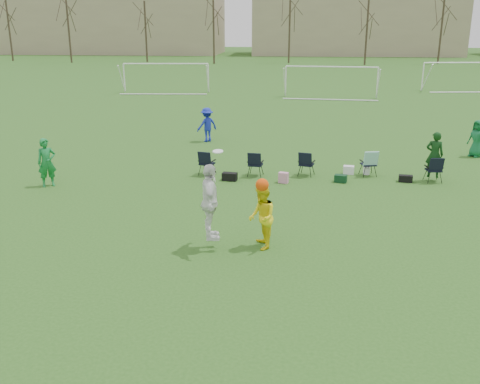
# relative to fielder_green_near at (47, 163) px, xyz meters

# --- Properties ---
(ground) EXTENTS (260.00, 260.00, 0.00)m
(ground) POSITION_rel_fielder_green_near_xyz_m (7.69, -5.75, -0.89)
(ground) COLOR #28551A
(ground) RESTS_ON ground
(fielder_green_near) EXTENTS (0.77, 0.71, 1.77)m
(fielder_green_near) POSITION_rel_fielder_green_near_xyz_m (0.00, 0.00, 0.00)
(fielder_green_near) COLOR #167D37
(fielder_green_near) RESTS_ON ground
(fielder_blue) EXTENTS (1.25, 1.19, 1.70)m
(fielder_blue) POSITION_rel_fielder_green_near_xyz_m (4.51, 8.29, -0.04)
(fielder_blue) COLOR #1727B2
(fielder_blue) RESTS_ON ground
(fielder_green_far) EXTENTS (0.89, 0.96, 1.65)m
(fielder_green_far) POSITION_rel_fielder_green_near_xyz_m (16.94, 6.32, -0.06)
(fielder_green_far) COLOR #126537
(fielder_green_far) RESTS_ON ground
(center_contest) EXTENTS (2.08, 1.34, 2.66)m
(center_contest) POSITION_rel_fielder_green_near_xyz_m (7.37, -4.97, 0.23)
(center_contest) COLOR white
(center_contest) RESTS_ON ground
(sideline_setup) EXTENTS (9.32, 1.90, 1.88)m
(sideline_setup) POSITION_rel_fielder_green_near_xyz_m (10.51, 2.23, -0.33)
(sideline_setup) COLOR #0E3611
(sideline_setup) RESTS_ON ground
(goal_left) EXTENTS (7.39, 0.76, 2.46)m
(goal_left) POSITION_rel_fielder_green_near_xyz_m (-2.31, 28.25, 1.04)
(goal_left) COLOR white
(goal_left) RESTS_ON ground
(goal_mid) EXTENTS (7.40, 0.63, 2.46)m
(goal_mid) POSITION_rel_fielder_green_near_xyz_m (11.69, 26.25, 1.04)
(goal_mid) COLOR white
(goal_mid) RESTS_ON ground
(goal_right) EXTENTS (7.35, 1.14, 2.46)m
(goal_right) POSITION_rel_fielder_green_near_xyz_m (23.69, 32.25, 1.04)
(goal_right) COLOR white
(goal_right) RESTS_ON ground
(tree_line) EXTENTS (110.28, 3.28, 11.40)m
(tree_line) POSITION_rel_fielder_green_near_xyz_m (7.92, 64.10, 4.20)
(tree_line) COLOR #382B21
(tree_line) RESTS_ON ground
(building_row) EXTENTS (126.00, 16.00, 13.00)m
(building_row) POSITION_rel_fielder_green_near_xyz_m (14.41, 90.25, 5.10)
(building_row) COLOR tan
(building_row) RESTS_ON ground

